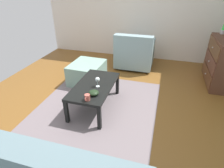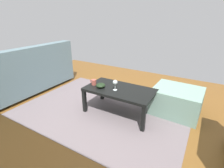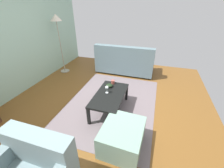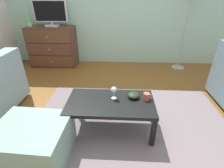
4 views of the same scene
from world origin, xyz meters
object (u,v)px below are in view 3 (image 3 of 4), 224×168
Objects in this scene: mug at (113,82)px; ottoman at (122,137)px; wine_glass at (107,88)px; bowl_decorative at (109,85)px; coffee_table at (110,96)px; couch_large at (125,62)px; standing_lamp at (57,23)px.

mug is 1.32m from ottoman.
bowl_decorative is at bearing 6.39° from wine_glass.
coffee_table is 0.90m from ottoman.
mug is (0.43, 0.07, 0.09)m from coffee_table.
ottoman is (-0.76, -0.46, -0.16)m from coffee_table.
wine_glass is 0.22× the size of ottoman.
coffee_table is at bearing 30.77° from ottoman.
coffee_table is 0.44m from mug.
standing_lamp is at bearing 105.59° from couch_large.
standing_lamp reaches higher than ottoman.
mug is 1.55m from couch_large.
ottoman is (-2.74, -0.59, -0.15)m from couch_large.
couch_large is 1.03× the size of standing_lamp.
standing_lamp is at bearing 54.50° from wine_glass.
bowl_decorative is (0.28, 0.10, 0.08)m from coffee_table.
standing_lamp reaches higher than couch_large.
bowl_decorative is at bearing -178.61° from couch_large.
wine_glass is at bearing -177.99° from couch_large.
coffee_table is 9.04× the size of mug.
wine_glass is 1.95m from couch_large.
coffee_table is 0.30m from bowl_decorative.
mug is at bearing -177.24° from couch_large.
wine_glass reaches higher than coffee_table.
couch_large reaches higher than ottoman.
bowl_decorative is 2.49m from standing_lamp.
ottoman is at bearing -151.98° from bowl_decorative.
ottoman is (-0.80, -0.53, -0.33)m from wine_glass.
wine_glass is at bearing -173.61° from bowl_decorative.
wine_glass is at bearing 179.05° from mug.
mug reaches higher than ottoman.
coffee_table is at bearing -160.36° from bowl_decorative.
mug is 0.07× the size of standing_lamp.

